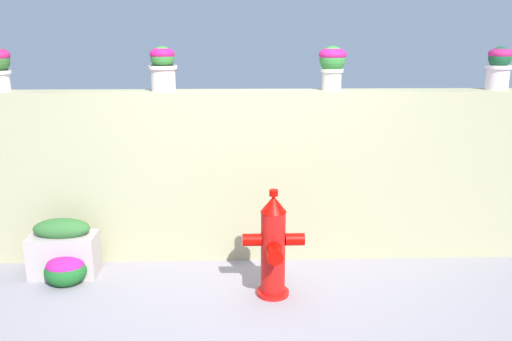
{
  "coord_description": "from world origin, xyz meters",
  "views": [
    {
      "loc": [
        -0.09,
        -3.53,
        2.14
      ],
      "look_at": [
        0.05,
        1.06,
        0.91
      ],
      "focal_mm": 36.75,
      "sensor_mm": 36.0,
      "label": 1
    }
  ],
  "objects": [
    {
      "name": "stone_wall",
      "position": [
        0.0,
        1.26,
        0.8
      ],
      "size": [
        5.22,
        0.31,
        1.61
      ],
      "primitive_type": "cube",
      "color": "tan",
      "rests_on": "ground"
    },
    {
      "name": "ground_plane",
      "position": [
        0.0,
        0.0,
        0.0
      ],
      "size": [
        24.0,
        24.0,
        0.0
      ],
      "primitive_type": "plane",
      "color": "gray"
    },
    {
      "name": "potted_plant_3",
      "position": [
        2.28,
        1.27,
        1.83
      ],
      "size": [
        0.24,
        0.24,
        0.39
      ],
      "color": "silver",
      "rests_on": "stone_wall"
    },
    {
      "name": "potted_plant_2",
      "position": [
        0.75,
        1.27,
        1.86
      ],
      "size": [
        0.25,
        0.25,
        0.4
      ],
      "color": "beige",
      "rests_on": "stone_wall"
    },
    {
      "name": "potted_plant_1",
      "position": [
        -0.78,
        1.24,
        1.83
      ],
      "size": [
        0.26,
        0.26,
        0.4
      ],
      "color": "beige",
      "rests_on": "stone_wall"
    },
    {
      "name": "fire_hydrant",
      "position": [
        0.17,
        0.43,
        0.42
      ],
      "size": [
        0.51,
        0.41,
        0.91
      ],
      "color": "red",
      "rests_on": "ground"
    },
    {
      "name": "planter_box",
      "position": [
        -1.68,
        0.85,
        0.26
      ],
      "size": [
        0.59,
        0.29,
        0.54
      ],
      "color": "#B0A19E",
      "rests_on": "ground"
    },
    {
      "name": "flower_bush_left",
      "position": [
        -1.62,
        0.68,
        0.13
      ],
      "size": [
        0.36,
        0.33,
        0.26
      ],
      "color": "#1C5F24",
      "rests_on": "ground"
    }
  ]
}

